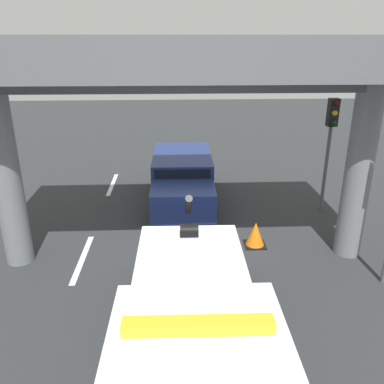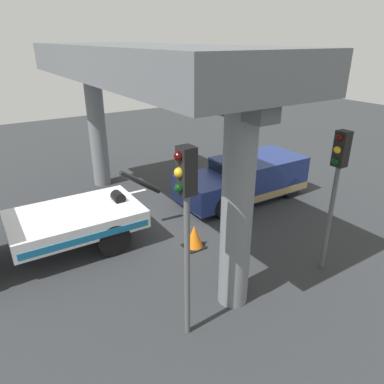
{
  "view_description": "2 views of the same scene",
  "coord_description": "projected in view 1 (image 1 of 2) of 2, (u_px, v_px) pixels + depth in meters",
  "views": [
    {
      "loc": [
        9.79,
        -0.3,
        5.76
      ],
      "look_at": [
        -1.82,
        0.24,
        1.23
      ],
      "focal_mm": 37.27,
      "sensor_mm": 36.0,
      "label": 1
    },
    {
      "loc": [
        4.7,
        10.02,
        5.97
      ],
      "look_at": [
        -1.85,
        -0.11,
        0.77
      ],
      "focal_mm": 33.49,
      "sensor_mm": 36.0,
      "label": 2
    }
  ],
  "objects": [
    {
      "name": "tow_truck_white",
      "position": [
        194.0,
        326.0,
        6.73
      ],
      "size": [
        7.27,
        2.5,
        2.46
      ],
      "color": "white",
      "rests_on": "ground"
    },
    {
      "name": "ground_plane",
      "position": [
        186.0,
        258.0,
        11.23
      ],
      "size": [
        60.0,
        40.0,
        0.1
      ],
      "primitive_type": "cube",
      "color": "#2D3033"
    },
    {
      "name": "traffic_light_near",
      "position": [
        331.0,
        131.0,
        13.16
      ],
      "size": [
        0.39,
        0.32,
        3.92
      ],
      "color": "#515456",
      "rests_on": "ground"
    },
    {
      "name": "towed_van_green",
      "position": [
        182.0,
        178.0,
        15.03
      ],
      "size": [
        5.23,
        2.28,
        1.58
      ],
      "color": "navy",
      "rests_on": "ground"
    },
    {
      "name": "overpass_structure",
      "position": [
        185.0,
        72.0,
        9.41
      ],
      "size": [
        3.6,
        11.16,
        5.8
      ],
      "color": "slate",
      "rests_on": "ground"
    },
    {
      "name": "traffic_cone_orange",
      "position": [
        255.0,
        234.0,
        11.68
      ],
      "size": [
        0.62,
        0.62,
        0.74
      ],
      "color": "orange",
      "rests_on": "ground"
    },
    {
      "name": "lane_stripe_mid",
      "position": [
        82.0,
        258.0,
        11.09
      ],
      "size": [
        2.6,
        0.16,
        0.01
      ],
      "primitive_type": "cube",
      "color": "silver",
      "rests_on": "ground"
    },
    {
      "name": "lane_stripe_west",
      "position": [
        112.0,
        184.0,
        16.67
      ],
      "size": [
        2.6,
        0.16,
        0.01
      ],
      "primitive_type": "cube",
      "color": "silver",
      "rests_on": "ground"
    }
  ]
}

